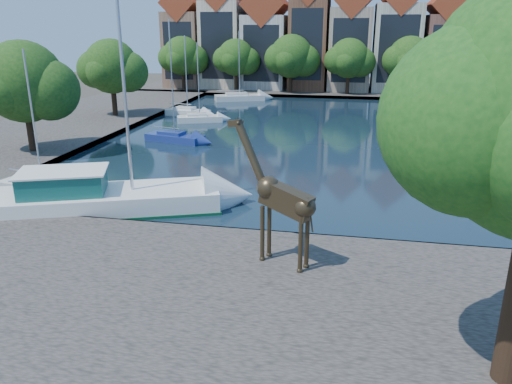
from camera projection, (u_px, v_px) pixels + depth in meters
ground at (281, 241)px, 23.52m from camera, size 160.00×160.00×0.00m
water_basin at (319, 135)px, 45.84m from camera, size 38.00×50.00×0.08m
near_quay at (252, 317)px, 16.93m from camera, size 50.00×14.00×0.50m
far_quay at (334, 90)px, 75.56m from camera, size 60.00×16.00×0.50m
left_quay at (70, 123)px, 50.30m from camera, size 14.00×52.00×0.50m
townhouse_west_end at (187, 41)px, 77.44m from camera, size 5.44×9.18×14.93m
townhouse_west_mid at (224, 35)px, 76.08m from camera, size 5.94×9.18×16.79m
townhouse_west_inner at (266, 41)px, 75.19m from camera, size 6.43×9.18×15.15m
townhouse_center at (310, 34)px, 73.69m from camera, size 5.44×9.18×16.93m
townhouse_east_inner at (351, 39)px, 72.80m from camera, size 5.94×9.18×15.79m
townhouse_east_mid at (397, 36)px, 71.51m from camera, size 6.43×9.18×16.65m
townhouse_east_end at (443, 44)px, 70.65m from camera, size 5.44×9.18×14.43m
far_tree_far_west at (183, 57)px, 72.82m from camera, size 7.28×5.60×7.68m
far_tree_west at (236, 59)px, 71.41m from camera, size 6.76×5.20×7.36m
far_tree_mid_west at (292, 58)px, 69.89m from camera, size 7.80×6.00×8.00m
far_tree_mid_east at (350, 60)px, 68.50m from camera, size 7.02×5.40×7.52m
far_tree_east at (410, 60)px, 67.02m from camera, size 7.54×5.80×7.84m
far_tree_far_east at (473, 62)px, 65.62m from camera, size 6.76×5.20×7.36m
side_tree_left_near at (25, 85)px, 36.72m from camera, size 7.80×6.00×8.20m
side_tree_left_far at (112, 68)px, 51.82m from camera, size 7.28×5.60×7.88m
giraffe_statue at (280, 198)px, 19.44m from camera, size 3.75×2.00×5.64m
motorsailer at (98, 195)px, 26.78m from camera, size 12.43×7.55×11.86m
sailboat_left_a at (42, 185)px, 29.78m from camera, size 5.82×3.11×8.34m
sailboat_left_b at (175, 136)px, 42.97m from camera, size 5.37×2.95×10.05m
sailboat_left_c at (200, 117)px, 51.76m from camera, size 4.85×3.21×7.96m
sailboat_left_d at (188, 111)px, 55.16m from camera, size 5.12×2.62×8.54m
sailboat_left_e at (240, 96)px, 66.44m from camera, size 6.86×4.60×8.86m
sailboat_right_c at (483, 126)px, 46.61m from camera, size 5.74×2.48×10.20m
sailboat_right_d at (432, 106)px, 58.43m from camera, size 4.37×2.07×8.60m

